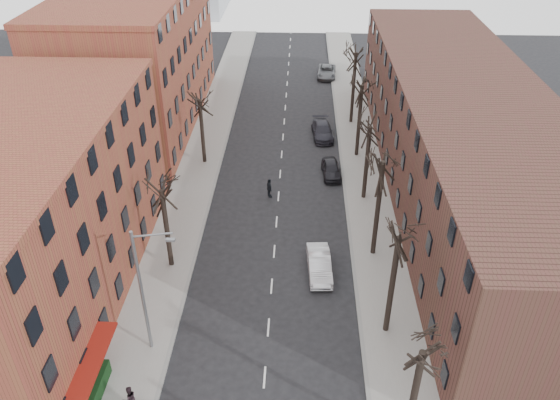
# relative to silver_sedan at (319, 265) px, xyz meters

# --- Properties ---
(sidewalk_left) EXTENTS (4.00, 90.00, 0.15)m
(sidewalk_left) POSITION_rel_silver_sedan_xyz_m (-11.42, 17.38, -0.68)
(sidewalk_left) COLOR gray
(sidewalk_left) RESTS_ON ground
(sidewalk_right) EXTENTS (4.00, 90.00, 0.15)m
(sidewalk_right) POSITION_rel_silver_sedan_xyz_m (4.58, 17.38, -0.68)
(sidewalk_right) COLOR gray
(sidewalk_right) RESTS_ON ground
(building_left_near) EXTENTS (12.00, 26.00, 12.00)m
(building_left_near) POSITION_rel_silver_sedan_xyz_m (-19.42, -2.62, 5.24)
(building_left_near) COLOR brown
(building_left_near) RESTS_ON ground
(building_left_far) EXTENTS (12.00, 28.00, 14.00)m
(building_left_far) POSITION_rel_silver_sedan_xyz_m (-19.42, 26.38, 6.24)
(building_left_far) COLOR brown
(building_left_far) RESTS_ON ground
(building_right) EXTENTS (12.00, 50.00, 10.00)m
(building_right) POSITION_rel_silver_sedan_xyz_m (12.58, 12.38, 4.24)
(building_right) COLOR #472621
(building_right) RESTS_ON ground
(tree_right_b) EXTENTS (5.20, 5.20, 10.80)m
(tree_right_b) POSITION_rel_silver_sedan_xyz_m (4.18, -5.62, -0.76)
(tree_right_b) COLOR black
(tree_right_b) RESTS_ON ground
(tree_right_c) EXTENTS (5.20, 5.20, 11.60)m
(tree_right_c) POSITION_rel_silver_sedan_xyz_m (4.18, 2.38, -0.76)
(tree_right_c) COLOR black
(tree_right_c) RESTS_ON ground
(tree_right_d) EXTENTS (5.20, 5.20, 10.00)m
(tree_right_d) POSITION_rel_silver_sedan_xyz_m (4.18, 10.38, -0.76)
(tree_right_d) COLOR black
(tree_right_d) RESTS_ON ground
(tree_right_e) EXTENTS (5.20, 5.20, 10.80)m
(tree_right_e) POSITION_rel_silver_sedan_xyz_m (4.18, 18.38, -0.76)
(tree_right_e) COLOR black
(tree_right_e) RESTS_ON ground
(tree_right_f) EXTENTS (5.20, 5.20, 11.60)m
(tree_right_f) POSITION_rel_silver_sedan_xyz_m (4.18, 26.38, -0.76)
(tree_right_f) COLOR black
(tree_right_f) RESTS_ON ground
(tree_left_a) EXTENTS (5.20, 5.20, 9.50)m
(tree_left_a) POSITION_rel_silver_sedan_xyz_m (-11.02, 0.38, -0.76)
(tree_left_a) COLOR black
(tree_left_a) RESTS_ON ground
(tree_left_b) EXTENTS (5.20, 5.20, 9.50)m
(tree_left_b) POSITION_rel_silver_sedan_xyz_m (-11.02, 16.38, -0.76)
(tree_left_b) COLOR black
(tree_left_b) RESTS_ON ground
(streetlight) EXTENTS (2.45, 0.22, 9.03)m
(streetlight) POSITION_rel_silver_sedan_xyz_m (-10.44, -7.62, 4.25)
(streetlight) COLOR slate
(streetlight) RESTS_ON ground
(silver_sedan) EXTENTS (1.92, 4.71, 1.52)m
(silver_sedan) POSITION_rel_silver_sedan_xyz_m (0.00, 0.00, 0.00)
(silver_sedan) COLOR silver
(silver_sedan) RESTS_ON ground
(parked_car_near) EXTENTS (1.96, 4.21, 1.40)m
(parked_car_near) POSITION_rel_silver_sedan_xyz_m (1.43, 14.28, -0.06)
(parked_car_near) COLOR black
(parked_car_near) RESTS_ON ground
(parked_car_mid) EXTENTS (2.52, 5.28, 1.48)m
(parked_car_mid) POSITION_rel_silver_sedan_xyz_m (0.82, 22.57, -0.02)
(parked_car_mid) COLOR #222129
(parked_car_mid) RESTS_ON ground
(parked_car_far) EXTENTS (2.70, 5.33, 1.44)m
(parked_car_far) POSITION_rel_silver_sedan_xyz_m (1.88, 41.19, -0.04)
(parked_car_far) COLOR slate
(parked_car_far) RESTS_ON ground
(pedestrian_b) EXTENTS (0.98, 0.95, 1.60)m
(pedestrian_b) POSITION_rel_silver_sedan_xyz_m (-10.67, -12.07, 0.19)
(pedestrian_b) COLOR black
(pedestrian_b) RESTS_ON sidewalk_left
(pedestrian_crossing) EXTENTS (0.81, 1.16, 1.83)m
(pedestrian_crossing) POSITION_rel_silver_sedan_xyz_m (-4.22, 10.26, 0.15)
(pedestrian_crossing) COLOR black
(pedestrian_crossing) RESTS_ON ground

